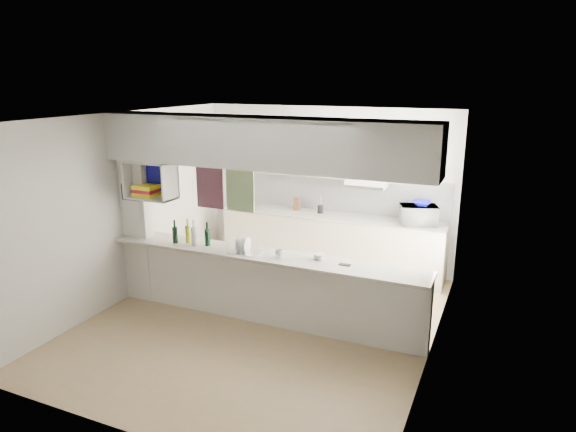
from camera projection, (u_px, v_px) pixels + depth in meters
The scene contains 16 objects.
floor at pixel (262, 321), 6.62m from camera, with size 4.80×4.80×0.00m, color #A0865D.
ceiling at pixel (259, 117), 5.94m from camera, with size 4.80×4.80×0.00m, color white.
wall_back at pixel (326, 187), 8.40m from camera, with size 4.20×4.20×0.00m, color silver.
wall_left at pixel (125, 207), 7.09m from camera, with size 4.80×4.80×0.00m, color silver.
wall_right at pixel (437, 246), 5.46m from camera, with size 4.80×4.80×0.00m, color silver.
servery_partition at pixel (248, 194), 6.25m from camera, with size 4.20×0.50×2.60m.
cubby_shelf at pixel (151, 182), 6.72m from camera, with size 0.65×0.35×0.50m.
kitchen_run at pixel (330, 220), 8.23m from camera, with size 3.60×0.63×2.24m.
microwave at pixel (419, 215), 7.60m from camera, with size 0.53×0.36×0.29m, color white.
bowl at pixel (422, 203), 7.54m from camera, with size 0.28×0.28×0.07m, color #0C0C88.
dish_rack at pixel (246, 246), 6.40m from camera, with size 0.39×0.30×0.21m.
cup at pixel (280, 253), 6.23m from camera, with size 0.11×0.11×0.09m, color white.
wine_bottles at pixel (191, 235), 6.71m from camera, with size 0.52×0.15×0.35m.
plastic_tubs at pixel (321, 257), 6.16m from camera, with size 0.49×0.17×0.07m.
utensil_jar at pixel (320, 209), 8.26m from camera, with size 0.09×0.09×0.13m, color black.
knife_block at pixel (297, 204), 8.45m from camera, with size 0.10×0.08×0.20m, color #52301C.
Camera 1 is at (2.73, -5.39, 3.04)m, focal length 32.00 mm.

